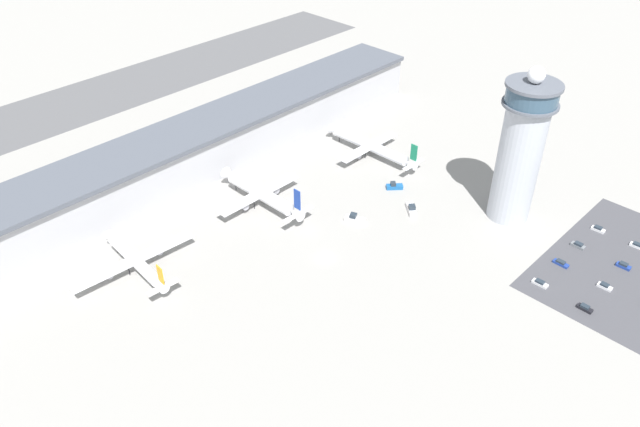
# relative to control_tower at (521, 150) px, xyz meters

# --- Properties ---
(ground_plane) EXTENTS (1000.00, 1000.00, 0.00)m
(ground_plane) POSITION_rel_control_tower_xyz_m (-59.55, 28.42, -25.37)
(ground_plane) COLOR gray
(terminal_building) EXTENTS (222.13, 25.00, 18.36)m
(terminal_building) POSITION_rel_control_tower_xyz_m (-59.55, 98.42, -16.09)
(terminal_building) COLOR #B2B2B7
(terminal_building) RESTS_ON ground
(runway_strip) EXTENTS (333.19, 44.00, 0.01)m
(runway_strip) POSITION_rel_control_tower_xyz_m (-59.55, 185.23, -25.37)
(runway_strip) COLOR #515154
(runway_strip) RESTS_ON ground
(control_tower) EXTENTS (17.15, 17.15, 53.03)m
(control_tower) POSITION_rel_control_tower_xyz_m (0.00, 0.00, 0.00)
(control_tower) COLOR #ADB2BC
(control_tower) RESTS_ON ground
(parking_lot_surface) EXTENTS (64.00, 40.00, 0.01)m
(parking_lot_surface) POSITION_rel_control_tower_xyz_m (0.65, -39.13, -25.37)
(parking_lot_surface) COLOR #424247
(parking_lot_surface) RESTS_ON ground
(airplane_gate_alpha) EXTENTS (39.61, 34.39, 11.79)m
(airplane_gate_alpha) POSITION_rel_control_tower_xyz_m (-103.70, 64.46, -21.02)
(airplane_gate_alpha) COLOR white
(airplane_gate_alpha) RESTS_ON ground
(airplane_gate_bravo) EXTENTS (33.79, 38.75, 14.35)m
(airplane_gate_bravo) POSITION_rel_control_tower_xyz_m (-54.19, 64.24, -20.57)
(airplane_gate_bravo) COLOR white
(airplane_gate_bravo) RESTS_ON ground
(airplane_gate_charlie) EXTENTS (30.72, 42.93, 12.63)m
(airplane_gate_charlie) POSITION_rel_control_tower_xyz_m (-1.85, 59.34, -21.14)
(airplane_gate_charlie) COLOR silver
(airplane_gate_charlie) RESTS_ON ground
(service_truck_catering) EXTENTS (5.99, 5.71, 2.62)m
(service_truck_catering) POSITION_rel_control_tower_xyz_m (-13.79, 37.77, -24.47)
(service_truck_catering) COLOR black
(service_truck_catering) RESTS_ON ground
(service_truck_fuel) EXTENTS (6.71, 7.23, 3.04)m
(service_truck_fuel) POSITION_rel_control_tower_xyz_m (-21.14, 24.49, -24.31)
(service_truck_fuel) COLOR black
(service_truck_fuel) RESTS_ON ground
(service_truck_baggage) EXTENTS (4.88, 7.25, 2.92)m
(service_truck_baggage) POSITION_rel_control_tower_xyz_m (-38.85, 34.55, -24.36)
(service_truck_baggage) COLOR black
(service_truck_baggage) RESTS_ON ground
(car_navy_sedan) EXTENTS (1.89, 4.81, 1.37)m
(car_navy_sedan) POSITION_rel_control_tower_xyz_m (-11.79, -25.40, -24.84)
(car_navy_sedan) COLOR black
(car_navy_sedan) RESTS_ON ground
(car_blue_compact) EXTENTS (2.04, 4.79, 1.41)m
(car_blue_compact) POSITION_rel_control_tower_xyz_m (13.13, -38.80, -24.83)
(car_blue_compact) COLOR black
(car_blue_compact) RESTS_ON ground
(car_yellow_taxi) EXTENTS (1.96, 4.29, 1.58)m
(car_yellow_taxi) POSITION_rel_control_tower_xyz_m (0.24, -39.65, -24.76)
(car_yellow_taxi) COLOR black
(car_yellow_taxi) RESTS_ON ground
(car_black_suv) EXTENTS (1.99, 4.42, 1.49)m
(car_black_suv) POSITION_rel_control_tower_xyz_m (12.95, -26.02, -24.79)
(car_black_suv) COLOR black
(car_black_suv) RESTS_ON ground
(car_silver_sedan) EXTENTS (1.75, 4.27, 1.50)m
(car_silver_sedan) POSITION_rel_control_tower_xyz_m (-25.45, -39.41, -24.79)
(car_silver_sedan) COLOR black
(car_silver_sedan) RESTS_ON ground
(car_green_van) EXTENTS (1.88, 4.40, 1.58)m
(car_green_van) POSITION_rel_control_tower_xyz_m (0.11, -25.24, -24.76)
(car_green_van) COLOR black
(car_green_van) RESTS_ON ground
(car_maroon_suv) EXTENTS (1.89, 4.70, 1.36)m
(car_maroon_suv) POSITION_rel_control_tower_xyz_m (-24.58, -25.31, -24.85)
(car_maroon_suv) COLOR black
(car_maroon_suv) RESTS_ON ground
(car_red_hatchback) EXTENTS (1.85, 4.18, 1.41)m
(car_red_hatchback) POSITION_rel_control_tower_xyz_m (-12.71, -39.51, -24.83)
(car_red_hatchback) COLOR black
(car_red_hatchback) RESTS_ON ground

